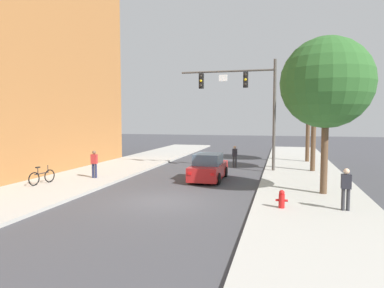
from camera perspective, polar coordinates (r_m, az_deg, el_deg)
ground_plane at (r=15.56m, az=-5.03°, el=-9.48°), size 120.00×120.00×0.00m
sidewalk_left at (r=18.72m, az=-24.26°, el=-7.25°), size 5.00×60.00×0.15m
sidewalk_right at (r=14.73m, az=19.92°, el=-10.21°), size 5.00×60.00×0.15m
traffic_signal_mast at (r=24.04m, az=9.10°, el=8.16°), size 6.60×0.38×7.50m
car_lead_red at (r=20.66m, az=2.76°, el=-4.00°), size 1.85×4.25×1.60m
pedestrian_sidewalk_left_walker at (r=21.26m, az=-15.94°, el=-3.00°), size 0.36×0.22×1.64m
pedestrian_crossing_road at (r=25.92m, az=7.12°, el=-1.91°), size 0.36×0.22×1.64m
pedestrian_sidewalk_right_walker at (r=14.53m, az=24.23°, el=-6.55°), size 0.36×0.22×1.64m
bicycle_leaning at (r=20.31m, az=-23.67°, el=-5.02°), size 0.33×1.76×0.98m
fire_hydrant at (r=14.21m, az=14.68°, el=-8.84°), size 0.48×0.24×0.72m
street_tree_nearest at (r=17.24m, az=21.45°, el=9.42°), size 4.21×4.21×7.30m
street_tree_second at (r=24.52m, az=19.73°, el=9.22°), size 3.29×3.29×7.45m
street_tree_third at (r=29.79m, az=18.88°, el=9.23°), size 3.83×3.83×8.18m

